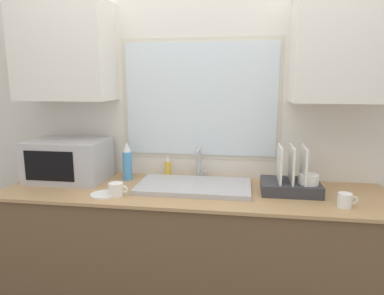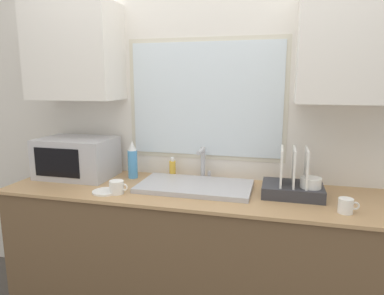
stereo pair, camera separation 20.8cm
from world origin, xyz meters
TOP-DOWN VIEW (x-y plane):
  - countertop at (0.00, 0.32)m, footprint 2.43×0.67m
  - wall_back at (0.00, 0.63)m, footprint 6.00×0.38m
  - sink_basin at (-0.00, 0.35)m, footprint 0.72×0.39m
  - faucet at (0.00, 0.56)m, footprint 0.08×0.16m
  - microwave at (-0.89, 0.42)m, footprint 0.52×0.36m
  - dish_rack at (0.61, 0.36)m, footprint 0.35×0.26m
  - spray_bottle at (-0.49, 0.48)m, footprint 0.07×0.07m
  - soap_bottle at (-0.22, 0.57)m, footprint 0.05×0.05m
  - mug_near_sink at (-0.44, 0.13)m, footprint 0.12×0.09m
  - mug_by_rack at (0.86, 0.15)m, footprint 0.11×0.08m
  - small_plate at (-0.52, 0.13)m, footprint 0.16×0.16m

SIDE VIEW (x-z plane):
  - countertop at x=0.00m, z-range 0.00..0.89m
  - small_plate at x=-0.52m, z-range 0.89..0.90m
  - sink_basin at x=0.00m, z-range 0.89..0.92m
  - mug_by_rack at x=0.86m, z-range 0.89..0.97m
  - mug_near_sink at x=-0.44m, z-range 0.89..0.97m
  - soap_bottle at x=-0.22m, z-range 0.88..1.03m
  - dish_rack at x=0.61m, z-range 0.81..1.10m
  - spray_bottle at x=-0.49m, z-range 0.89..1.15m
  - faucet at x=0.00m, z-range 0.91..1.14m
  - microwave at x=-0.89m, z-range 0.89..1.17m
  - wall_back at x=0.00m, z-range 0.10..2.70m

